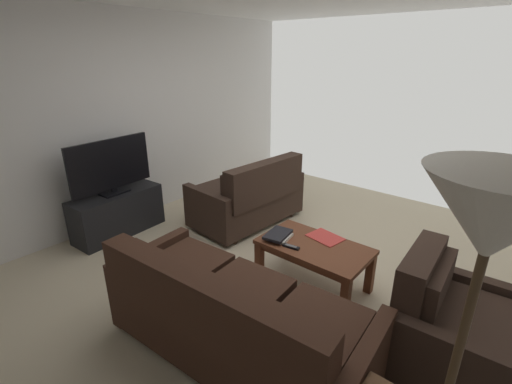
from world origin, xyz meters
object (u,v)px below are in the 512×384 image
floor_lamp (485,252)px  armchair_side (455,328)px  loose_magazine (325,237)px  tv_remote (291,247)px  flat_tv (111,166)px  sofa_main (232,318)px  tv_stand (118,213)px  book_stack (279,235)px  coffee_table (314,251)px  loveseat_near (250,196)px

floor_lamp → armchair_side: 1.82m
loose_magazine → tv_remote: bearing=-11.1°
floor_lamp → loose_magazine: 2.50m
flat_tv → loose_magazine: bearing=-161.9°
sofa_main → tv_stand: 2.51m
armchair_side → book_stack: 1.59m
sofa_main → loose_magazine: (0.02, -1.33, 0.08)m
sofa_main → armchair_side: 1.53m
coffee_table → book_stack: (0.33, 0.11, 0.10)m
coffee_table → tv_remote: bearing=53.1°
coffee_table → tv_stand: (2.42, 0.61, -0.11)m
tv_stand → book_stack: bearing=-166.6°
tv_remote → book_stack: bearing=-21.1°
tv_stand → loose_magazine: tv_stand is taller
floor_lamp → tv_remote: (1.53, -1.36, -1.15)m
loveseat_near → loose_magazine: size_ratio=4.66×
tv_stand → armchair_side: 3.69m
sofa_main → loveseat_near: bearing=-52.3°
flat_tv → loveseat_near: bearing=-129.7°
loveseat_near → flat_tv: size_ratio=1.43×
tv_stand → armchair_side: bearing=-174.1°
loveseat_near → coffee_table: (-1.37, 0.66, -0.01)m
armchair_side → loose_magazine: bearing=-18.4°
floor_lamp → armchair_side: bearing=-83.9°
armchair_side → coffee_table: bearing=-10.3°
coffee_table → loose_magazine: bearing=-91.6°
loveseat_near → loose_magazine: (-1.37, 0.47, 0.07)m
armchair_side → tv_remote: 1.39m
flat_tv → loose_magazine: size_ratio=3.26×
floor_lamp → loose_magazine: bearing=-51.3°
sofa_main → book_stack: 1.10m
floor_lamp → tv_stand: bearing=-13.8°
coffee_table → loose_magazine: loose_magazine is taller
sofa_main → tv_stand: bearing=-12.5°
flat_tv → book_stack: bearing=-166.6°
armchair_side → tv_remote: bearing=-1.8°
loveseat_near → armchair_side: (-2.62, 0.89, -0.02)m
loveseat_near → tv_stand: (1.05, 1.27, -0.11)m
armchair_side → tv_remote: armchair_side is taller
book_stack → loose_magazine: (-0.34, -0.29, -0.02)m
armchair_side → book_stack: size_ratio=2.92×
loveseat_near → tv_remote: 1.49m
armchair_side → sofa_main: bearing=36.9°
armchair_side → book_stack: (1.59, -0.12, 0.12)m
loveseat_near → floor_lamp: (-2.76, 2.20, 1.22)m
sofa_main → loveseat_near: loveseat_near is taller
tv_remote → loose_magazine: 0.40m
tv_stand → loveseat_near: bearing=-129.6°
sofa_main → coffee_table: 1.15m
flat_tv → armchair_side: 3.72m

